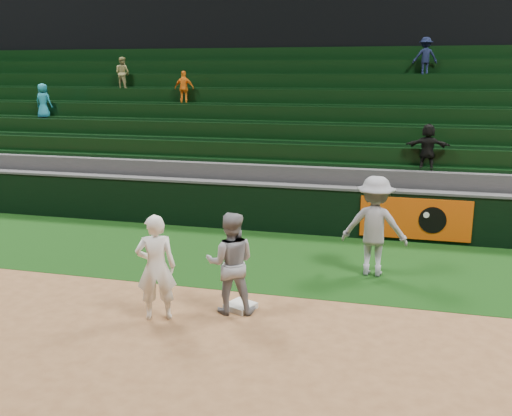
{
  "coord_description": "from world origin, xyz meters",
  "views": [
    {
      "loc": [
        2.61,
        -8.75,
        4.04
      ],
      "look_at": [
        -0.25,
        2.3,
        1.3
      ],
      "focal_mm": 40.0,
      "sensor_mm": 36.0,
      "label": 1
    }
  ],
  "objects_px": {
    "first_base": "(240,306)",
    "base_coach": "(375,226)",
    "first_baseman": "(156,267)",
    "baserunner": "(231,263)"
  },
  "relations": [
    {
      "from": "first_baseman",
      "to": "baserunner",
      "type": "height_order",
      "value": "first_baseman"
    },
    {
      "from": "first_baseman",
      "to": "baserunner",
      "type": "bearing_deg",
      "value": -174.91
    },
    {
      "from": "baserunner",
      "to": "base_coach",
      "type": "distance_m",
      "value": 3.36
    },
    {
      "from": "baserunner",
      "to": "first_baseman",
      "type": "bearing_deg",
      "value": 14.27
    },
    {
      "from": "first_base",
      "to": "base_coach",
      "type": "bearing_deg",
      "value": 47.66
    },
    {
      "from": "first_base",
      "to": "first_baseman",
      "type": "xyz_separation_m",
      "value": [
        -1.24,
        -0.71,
        0.85
      ]
    },
    {
      "from": "first_base",
      "to": "first_baseman",
      "type": "bearing_deg",
      "value": -150.05
    },
    {
      "from": "baserunner",
      "to": "first_base",
      "type": "bearing_deg",
      "value": -145.1
    },
    {
      "from": "baserunner",
      "to": "base_coach",
      "type": "height_order",
      "value": "base_coach"
    },
    {
      "from": "first_base",
      "to": "first_baseman",
      "type": "relative_size",
      "value": 0.25
    }
  ]
}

